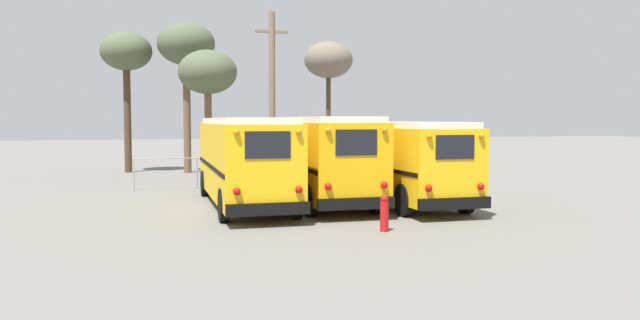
# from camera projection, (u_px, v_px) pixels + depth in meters

# --- Properties ---
(ground_plane) EXTENTS (160.00, 160.00, 0.00)m
(ground_plane) POSITION_uv_depth(u_px,v_px,m) (316.00, 201.00, 23.78)
(ground_plane) COLOR #66635E
(school_bus_0) EXTENTS (2.56, 9.59, 3.18)m
(school_bus_0) POSITION_uv_depth(u_px,v_px,m) (244.00, 158.00, 22.41)
(school_bus_0) COLOR yellow
(school_bus_0) RESTS_ON ground
(school_bus_1) EXTENTS (2.55, 9.40, 3.22)m
(school_bus_1) POSITION_uv_depth(u_px,v_px,m) (318.00, 156.00, 23.43)
(school_bus_1) COLOR #EAAA0F
(school_bus_1) RESTS_ON ground
(school_bus_2) EXTENTS (2.58, 9.73, 3.04)m
(school_bus_2) POSITION_uv_depth(u_px,v_px,m) (394.00, 158.00, 23.60)
(school_bus_2) COLOR yellow
(school_bus_2) RESTS_ON ground
(utility_pole) EXTENTS (1.80, 0.35, 8.94)m
(utility_pole) POSITION_uv_depth(u_px,v_px,m) (272.00, 93.00, 33.84)
(utility_pole) COLOR #75604C
(utility_pole) RESTS_ON ground
(bare_tree_0) EXTENTS (3.10, 3.10, 6.80)m
(bare_tree_0) POSITION_uv_depth(u_px,v_px,m) (208.00, 74.00, 32.87)
(bare_tree_0) COLOR brown
(bare_tree_0) RESTS_ON ground
(bare_tree_1) EXTENTS (2.99, 2.99, 8.26)m
(bare_tree_1) POSITION_uv_depth(u_px,v_px,m) (126.00, 55.00, 36.55)
(bare_tree_1) COLOR #473323
(bare_tree_1) RESTS_ON ground
(bare_tree_2) EXTENTS (3.09, 3.09, 8.08)m
(bare_tree_2) POSITION_uv_depth(u_px,v_px,m) (328.00, 61.00, 39.58)
(bare_tree_2) COLOR #473323
(bare_tree_2) RESTS_ON ground
(bare_tree_3) EXTENTS (3.35, 3.35, 8.81)m
(bare_tree_3) POSITION_uv_depth(u_px,v_px,m) (186.00, 47.00, 36.33)
(bare_tree_3) COLOR brown
(bare_tree_3) RESTS_ON ground
(fence_line) EXTENTS (13.74, 0.06, 1.42)m
(fence_line) POSITION_uv_depth(u_px,v_px,m) (286.00, 165.00, 29.09)
(fence_line) COLOR #939399
(fence_line) RESTS_ON ground
(fire_hydrant) EXTENTS (0.24, 0.24, 1.03)m
(fire_hydrant) POSITION_uv_depth(u_px,v_px,m) (384.00, 213.00, 17.37)
(fire_hydrant) COLOR #B21414
(fire_hydrant) RESTS_ON ground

